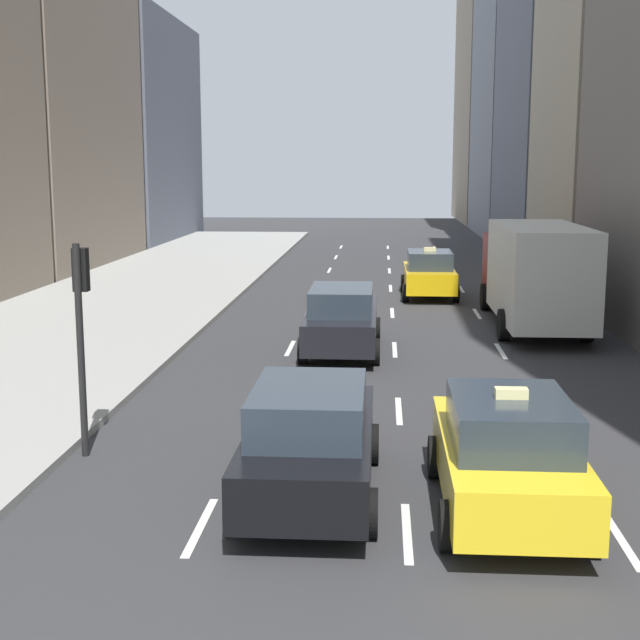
{
  "coord_description": "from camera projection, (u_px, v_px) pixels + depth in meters",
  "views": [
    {
      "loc": [
        2.21,
        -3.31,
        4.86
      ],
      "look_at": [
        0.99,
        14.42,
        1.76
      ],
      "focal_mm": 50.0,
      "sensor_mm": 36.0,
      "label": 1
    }
  ],
  "objects": [
    {
      "name": "traffic_light_pole",
      "position": [
        81.0,
        315.0,
        14.76
      ],
      "size": [
        0.24,
        0.42,
        3.6
      ],
      "color": "black",
      "rests_on": "ground"
    },
    {
      "name": "sidewalk_left",
      "position": [
        118.0,
        303.0,
        31.23
      ],
      "size": [
        8.0,
        66.0,
        0.15
      ],
      "primitive_type": "cube",
      "color": "#9E9E99",
      "rests_on": "ground"
    },
    {
      "name": "taxi_second",
      "position": [
        429.0,
        273.0,
        33.09
      ],
      "size": [
        2.02,
        4.4,
        1.87
      ],
      "color": "yellow",
      "rests_on": "ground"
    },
    {
      "name": "lane_markings",
      "position": [
        393.0,
        329.0,
        26.66
      ],
      "size": [
        5.72,
        56.0,
        0.01
      ],
      "color": "white",
      "rests_on": "ground"
    },
    {
      "name": "sedan_silver_behind",
      "position": [
        310.0,
        439.0,
        13.09
      ],
      "size": [
        2.02,
        4.77,
        1.73
      ],
      "color": "black",
      "rests_on": "ground"
    },
    {
      "name": "taxi_lead",
      "position": [
        507.0,
        453.0,
        12.44
      ],
      "size": [
        2.02,
        4.4,
        1.87
      ],
      "color": "yellow",
      "rests_on": "ground"
    },
    {
      "name": "box_truck",
      "position": [
        534.0,
        271.0,
        26.71
      ],
      "size": [
        2.58,
        8.4,
        3.15
      ],
      "color": "maroon",
      "rests_on": "ground"
    },
    {
      "name": "sedan_black_near",
      "position": [
        342.0,
        319.0,
        23.29
      ],
      "size": [
        2.02,
        4.97,
        1.75
      ],
      "color": "black",
      "rests_on": "ground"
    }
  ]
}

